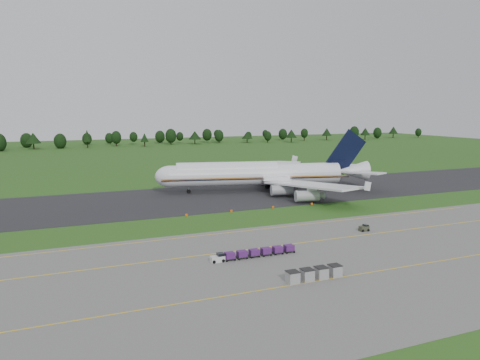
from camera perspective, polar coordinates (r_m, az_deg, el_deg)
name	(u,v)px	position (r m, az deg, el deg)	size (l,w,h in m)	color
ground	(226,221)	(105.37, -1.68, -4.97)	(600.00, 600.00, 0.00)	#254F17
apron	(303,267)	(75.85, 7.72, -10.51)	(300.00, 52.00, 0.06)	#60605C
taxiway	(190,199)	(131.30, -6.07, -2.26)	(300.00, 40.00, 0.08)	black
apron_markings	(283,255)	(81.65, 5.21, -9.03)	(300.00, 30.20, 0.01)	yellow
tree_line	(84,138)	(316.19, -18.48, 4.84)	(529.77, 22.99, 11.75)	black
aircraft	(260,174)	(141.83, 2.46, 0.77)	(66.84, 63.18, 18.70)	white
baggage_train	(253,253)	(79.77, 1.55, -8.89)	(15.31, 1.39, 1.33)	silver
utility_cart	(364,229)	(99.49, 14.88, -5.75)	(1.93, 1.33, 1.05)	#353928
uld_row	(314,274)	(70.70, 9.03, -11.21)	(8.95, 1.75, 1.73)	gray
edge_markers	(253,209)	(115.74, 1.54, -3.58)	(34.36, 0.30, 0.60)	#FF6008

